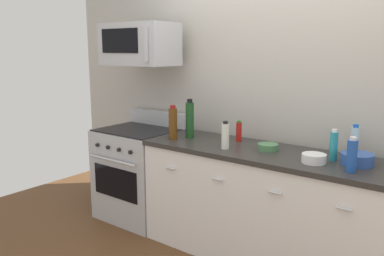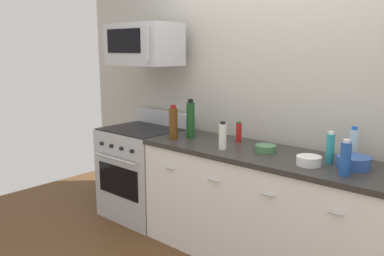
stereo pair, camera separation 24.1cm
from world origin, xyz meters
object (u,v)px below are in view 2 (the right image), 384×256
object	(u,v)px
bottle_hot_sauce_red	(239,132)
bottle_wine_amber	(173,123)
bottle_water_clear	(353,144)
bowl_blue_mixing	(354,162)
bowl_green_glaze	(266,148)
microwave	(144,44)
bottle_wine_green	(191,119)
bowl_white_ceramic	(309,160)
bottle_soda_blue	(345,158)
bottle_dish_soap	(330,148)
bottle_soy_sauce_dark	(191,124)
range_oven	(143,172)
bottle_vinegar_white	(223,136)

from	to	relation	value
bottle_hot_sauce_red	bottle_wine_amber	size ratio (longest dim) A/B	0.60
bottle_water_clear	bowl_blue_mixing	xyz separation A→B (m)	(0.08, -0.19, -0.07)
bottle_wine_amber	bottle_hot_sauce_red	bearing A→B (deg)	29.21
bowl_green_glaze	bottle_water_clear	bearing A→B (deg)	17.74
bottle_water_clear	bowl_green_glaze	bearing A→B (deg)	-162.26
microwave	bottle_wine_green	size ratio (longest dim) A/B	2.12
microwave	bowl_green_glaze	size ratio (longest dim) A/B	4.53
microwave	bowl_blue_mixing	distance (m)	2.23
bottle_hot_sauce_red	bowl_white_ceramic	xyz separation A→B (m)	(0.77, -0.26, -0.05)
bowl_blue_mixing	bowl_green_glaze	bearing A→B (deg)	-179.80
bowl_white_ceramic	bowl_green_glaze	xyz separation A→B (m)	(-0.42, 0.13, -0.01)
bottle_wine_amber	bowl_green_glaze	xyz separation A→B (m)	(0.85, 0.16, -0.12)
bottle_soda_blue	bowl_green_glaze	xyz separation A→B (m)	(-0.69, 0.19, -0.08)
bottle_dish_soap	bowl_blue_mixing	xyz separation A→B (m)	(0.17, -0.01, -0.07)
microwave	bottle_soy_sauce_dark	size ratio (longest dim) A/B	3.65
bottle_soy_sauce_dark	bottle_wine_green	xyz separation A→B (m)	(0.09, -0.10, 0.07)
bottle_dish_soap	bowl_blue_mixing	bearing A→B (deg)	-3.09
microwave	bottle_hot_sauce_red	distance (m)	1.30
bowl_blue_mixing	bottle_wine_amber	bearing A→B (deg)	-174.10
bottle_soda_blue	microwave	bearing A→B (deg)	174.31
range_oven	bottle_dish_soap	world-z (taller)	bottle_dish_soap
bottle_dish_soap	bowl_green_glaze	size ratio (longest dim) A/B	1.40
bottle_wine_green	bowl_green_glaze	bearing A→B (deg)	1.30
bottle_dish_soap	bottle_water_clear	distance (m)	0.20
range_oven	bottle_water_clear	distance (m)	2.10
range_oven	microwave	bearing A→B (deg)	89.71
bottle_soda_blue	bowl_blue_mixing	distance (m)	0.21
bottle_hot_sauce_red	bottle_soda_blue	bearing A→B (deg)	-17.25
bottle_soda_blue	bottle_wine_green	world-z (taller)	bottle_wine_green
bottle_wine_green	bowl_white_ceramic	xyz separation A→B (m)	(1.19, -0.11, -0.13)
bottle_soy_sauce_dark	bottle_dish_soap	distance (m)	1.37
bottle_wine_amber	bottle_vinegar_white	xyz separation A→B (m)	(0.56, -0.01, -0.04)
bottle_hot_sauce_red	bottle_dish_soap	bearing A→B (deg)	-7.77
bottle_hot_sauce_red	bowl_blue_mixing	size ratio (longest dim) A/B	0.82
bowl_white_ceramic	bottle_wine_green	bearing A→B (deg)	174.52
bottle_soy_sauce_dark	bottle_vinegar_white	bearing A→B (deg)	-24.50
range_oven	bottle_wine_amber	size ratio (longest dim) A/B	3.53
bottle_dish_soap	bottle_water_clear	size ratio (longest dim) A/B	0.93
bottle_dish_soap	bottle_hot_sauce_red	distance (m)	0.86
bottle_hot_sauce_red	bottle_vinegar_white	world-z (taller)	bottle_vinegar_white
range_oven	bottle_hot_sauce_red	xyz separation A→B (m)	(1.07, 0.16, 0.54)
bottle_wine_green	bottle_vinegar_white	bearing A→B (deg)	-17.70
microwave	bottle_soy_sauce_dark	distance (m)	0.92
microwave	bottle_dish_soap	world-z (taller)	microwave
bottle_hot_sauce_red	bowl_white_ceramic	world-z (taller)	bottle_hot_sauce_red
bottle_soda_blue	bottle_wine_amber	size ratio (longest dim) A/B	0.77
bottle_water_clear	bottle_wine_amber	size ratio (longest dim) A/B	0.82
bottle_soy_sauce_dark	bowl_white_ceramic	distance (m)	1.30
bottle_soda_blue	bottle_water_clear	distance (m)	0.40
bowl_white_ceramic	bowl_blue_mixing	distance (m)	0.29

